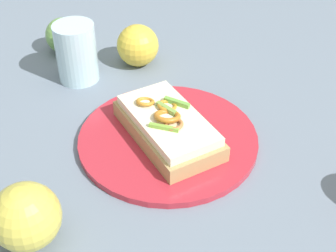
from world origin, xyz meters
name	(u,v)px	position (x,y,z in m)	size (l,w,h in m)	color
ground_plane	(168,141)	(0.00, 0.00, 0.00)	(2.00, 2.00, 0.00)	slate
plate	(168,139)	(0.00, 0.00, 0.01)	(0.27, 0.27, 0.01)	#B22735
sandwich	(168,126)	(0.00, 0.00, 0.03)	(0.20, 0.19, 0.05)	tan
apple_0	(138,45)	(0.21, 0.10, 0.04)	(0.08, 0.08, 0.08)	gold
apple_1	(63,35)	(0.23, 0.25, 0.03)	(0.07, 0.07, 0.07)	#6DA04C
apple_3	(26,217)	(-0.21, 0.13, 0.04)	(0.08, 0.08, 0.08)	gold
drinking_glass	(76,53)	(0.14, 0.19, 0.05)	(0.07, 0.07, 0.11)	silver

